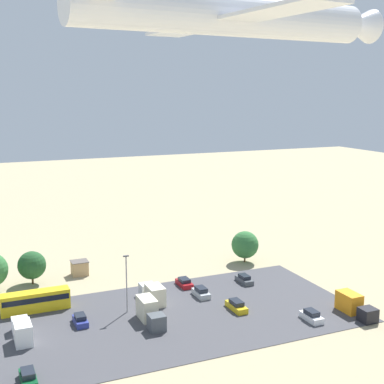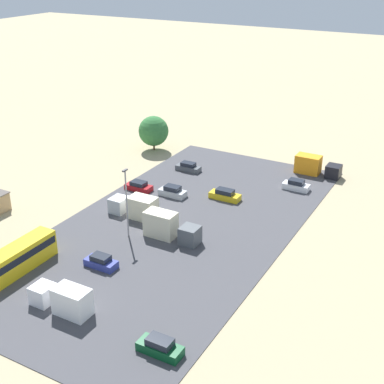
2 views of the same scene
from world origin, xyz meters
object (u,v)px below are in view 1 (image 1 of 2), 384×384
at_px(parked_car_5, 244,279).
at_px(parked_truck_0, 153,294).
at_px(parked_car_0, 311,316).
at_px(parked_truck_1, 150,312).
at_px(parked_car_1, 28,378).
at_px(parked_car_4, 80,320).
at_px(parked_car_6, 201,292).
at_px(airplane, 240,16).
at_px(parked_truck_2, 354,305).
at_px(parked_car_2, 184,283).
at_px(shed_building, 80,268).
at_px(bus, 35,300).
at_px(parked_car_3, 236,306).
at_px(parked_truck_3, 22,331).

distance_m(parked_car_5, parked_truck_0, 18.76).
height_order(parked_car_0, parked_truck_1, parked_truck_1).
bearing_deg(parked_car_1, parked_car_4, -123.23).
xyz_separation_m(parked_car_5, parked_car_6, (10.16, 2.95, 0.06)).
bearing_deg(parked_car_6, airplane, -105.81).
distance_m(parked_car_4, parked_truck_0, 13.67).
height_order(parked_car_4, parked_truck_2, parked_truck_2).
distance_m(parked_car_1, parked_car_6, 35.32).
bearing_deg(parked_truck_1, parked_car_2, -131.63).
xyz_separation_m(shed_building, parked_car_4, (4.63, 22.57, -0.69)).
bearing_deg(bus, parked_car_6, 79.61).
height_order(bus, parked_truck_2, bus).
relative_size(parked_car_3, parked_truck_0, 0.66).
bearing_deg(parked_car_4, parked_car_2, 22.85).
bearing_deg(parked_car_3, shed_building, -53.93).
height_order(parked_car_2, parked_car_4, parked_car_4).
relative_size(parked_car_1, parked_truck_3, 0.62).
relative_size(parked_car_0, parked_truck_2, 0.55).
xyz_separation_m(parked_truck_0, parked_truck_1, (3.10, 7.37, 0.12)).
bearing_deg(parked_car_3, bus, -22.71).
height_order(shed_building, parked_car_3, shed_building).
distance_m(parked_car_4, parked_truck_3, 8.92).
bearing_deg(parked_car_5, parked_car_6, 16.21).
height_order(bus, parked_car_1, bus).
relative_size(parked_car_4, parked_car_6, 0.94).
relative_size(parked_car_0, parked_truck_1, 0.54).
relative_size(parked_car_4, parked_truck_0, 0.56).
relative_size(parked_car_3, parked_car_6, 1.11).
height_order(shed_building, bus, bus).
bearing_deg(parked_car_4, parked_car_6, 7.84).
distance_m(parked_car_1, parked_car_4, 16.99).
bearing_deg(parked_car_3, parked_car_5, -124.68).
bearing_deg(parked_car_4, shed_building, 78.42).
distance_m(shed_building, parked_truck_3, 27.89).
relative_size(parked_truck_1, airplane, 0.20).
distance_m(bus, parked_car_1, 22.49).
relative_size(bus, parked_truck_1, 1.41).
bearing_deg(parked_truck_2, parked_car_0, -4.74).
height_order(shed_building, parked_truck_0, parked_truck_0).
bearing_deg(parked_car_2, parked_truck_3, 19.98).
xyz_separation_m(parked_car_0, parked_car_6, (11.59, -15.86, -0.00)).
relative_size(shed_building, bus, 0.30).
relative_size(parked_car_1, parked_car_6, 1.03).
distance_m(parked_car_1, parked_car_5, 45.69).
relative_size(parked_car_4, parked_car_5, 0.94).
xyz_separation_m(bus, airplane, (-19.60, 31.53, 41.11)).
bearing_deg(shed_building, parked_truck_2, 135.08).
relative_size(bus, parked_car_6, 2.53).
relative_size(parked_car_5, airplane, 0.11).
height_order(parked_car_2, parked_car_6, parked_car_6).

